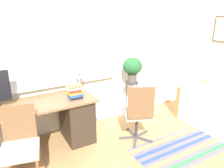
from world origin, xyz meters
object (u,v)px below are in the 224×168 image
object	(u,v)px
desk_chair_wooden	(20,143)
plant_stand	(132,88)
mouse	(18,111)
desk_lamp	(79,74)
book_stack	(75,92)
couch_loveseat	(215,112)
potted_plant	(132,67)
office_chair_swivel	(138,113)

from	to	relation	value
desk_chair_wooden	plant_stand	xyz separation A→B (m)	(2.01, 0.61, 0.14)
mouse	plant_stand	bearing A→B (deg)	8.01
mouse	desk_lamp	xyz separation A→B (m)	(0.95, 0.28, 0.27)
book_stack	couch_loveseat	bearing A→B (deg)	-18.10
desk_lamp	book_stack	size ratio (longest dim) A/B	1.63
desk_lamp	potted_plant	distance (m)	0.99
couch_loveseat	plant_stand	world-z (taller)	couch_loveseat
mouse	office_chair_swivel	world-z (taller)	office_chair_swivel
potted_plant	plant_stand	bearing A→B (deg)	-90.00
mouse	plant_stand	distance (m)	1.97
book_stack	potted_plant	bearing A→B (deg)	10.09
potted_plant	desk_lamp	bearing A→B (deg)	179.51
desk_chair_wooden	potted_plant	distance (m)	2.16
office_chair_swivel	plant_stand	bearing A→B (deg)	-93.89
book_stack	potted_plant	distance (m)	1.18
couch_loveseat	plant_stand	distance (m)	1.51
desk_chair_wooden	potted_plant	world-z (taller)	potted_plant
book_stack	office_chair_swivel	bearing A→B (deg)	-29.20
book_stack	potted_plant	size ratio (longest dim) A/B	0.50
plant_stand	desk_chair_wooden	bearing A→B (deg)	-163.13
desk_lamp	office_chair_swivel	xyz separation A→B (m)	(0.66, -0.67, -0.53)
book_stack	couch_loveseat	size ratio (longest dim) A/B	0.19
couch_loveseat	plant_stand	xyz separation A→B (m)	(-1.12, 0.95, 0.35)
office_chair_swivel	couch_loveseat	bearing A→B (deg)	-168.22
plant_stand	couch_loveseat	bearing A→B (deg)	-40.23
desk_chair_wooden	couch_loveseat	xyz separation A→B (m)	(3.13, -0.34, -0.21)
plant_stand	mouse	bearing A→B (deg)	-171.99
couch_loveseat	plant_stand	bearing A→B (deg)	49.77
office_chair_swivel	potted_plant	bearing A→B (deg)	-93.89
couch_loveseat	potted_plant	size ratio (longest dim) A/B	2.71
desk_lamp	office_chair_swivel	distance (m)	1.08
office_chair_swivel	plant_stand	size ratio (longest dim) A/B	1.29
plant_stand	book_stack	bearing A→B (deg)	-169.91
mouse	office_chair_swivel	distance (m)	1.68
office_chair_swivel	desk_chair_wooden	bearing A→B (deg)	21.08
plant_stand	office_chair_swivel	bearing A→B (deg)	-116.78
mouse	desk_lamp	distance (m)	1.03
mouse	couch_loveseat	xyz separation A→B (m)	(3.07, -0.67, -0.47)
office_chair_swivel	couch_loveseat	xyz separation A→B (m)	(1.45, -0.29, -0.21)
office_chair_swivel	couch_loveseat	size ratio (longest dim) A/B	0.79
desk_lamp	couch_loveseat	xyz separation A→B (m)	(2.11, -0.96, -0.74)
book_stack	office_chair_swivel	xyz separation A→B (m)	(0.82, -0.46, -0.34)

